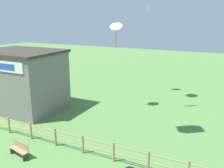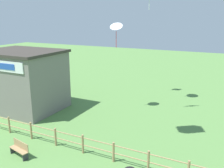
% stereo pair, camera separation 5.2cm
% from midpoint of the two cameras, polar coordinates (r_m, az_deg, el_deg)
% --- Properties ---
extents(wooden_fence, '(19.99, 0.14, 1.28)m').
position_cam_midpoint_polar(wooden_fence, '(16.04, -3.37, -14.12)').
color(wooden_fence, '#9E7F56').
rests_on(wooden_fence, ground_plane).
extents(seaside_building, '(7.25, 5.62, 5.60)m').
position_cam_midpoint_polar(seaside_building, '(24.99, -19.75, 0.89)').
color(seaside_building, slate).
rests_on(seaside_building, ground_plane).
extents(park_bench_near_fence, '(1.62, 0.72, 0.98)m').
position_cam_midpoint_polar(park_bench_near_fence, '(17.25, -20.44, -13.68)').
color(park_bench_near_fence, '#9E7F56').
rests_on(park_bench_near_fence, ground_plane).
extents(kite_white_delta, '(1.31, 1.21, 2.30)m').
position_cam_midpoint_polar(kite_white_delta, '(22.82, 0.85, 13.06)').
color(kite_white_delta, white).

